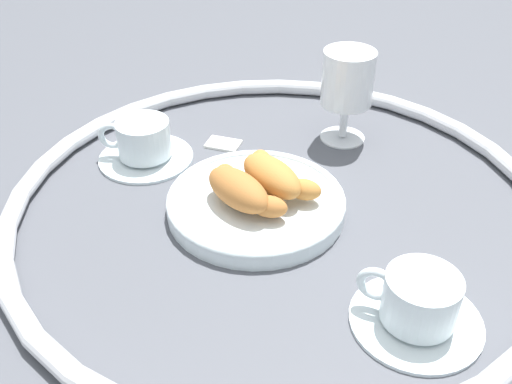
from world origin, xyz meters
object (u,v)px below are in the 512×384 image
object	(u,v)px
croissant_large	(240,190)
croissant_small	(275,174)
juice_glass_left	(348,82)
sugar_packet	(223,143)
coffee_cup_far	(418,304)
pastry_plate	(256,203)
coffee_cup_near	(143,144)

from	to	relation	value
croissant_large	croissant_small	world-z (taller)	same
croissant_small	juice_glass_left	xyz separation A→B (m)	(0.03, 0.20, 0.05)
juice_glass_left	sugar_packet	bearing A→B (deg)	-149.10
coffee_cup_far	juice_glass_left	bearing A→B (deg)	118.79
croissant_large	pastry_plate	bearing A→B (deg)	62.16
croissant_small	sugar_packet	bearing A→B (deg)	141.11
juice_glass_left	sugar_packet	size ratio (longest dim) A/B	2.80
pastry_plate	croissant_small	size ratio (longest dim) A/B	1.86
croissant_large	juice_glass_left	size ratio (longest dim) A/B	0.89
sugar_packet	juice_glass_left	bearing A→B (deg)	24.82
croissant_large	sugar_packet	xyz separation A→B (m)	(-0.10, 0.15, -0.04)
croissant_large	sugar_packet	bearing A→B (deg)	123.84
coffee_cup_far	sugar_packet	distance (m)	0.41
coffee_cup_near	juice_glass_left	size ratio (longest dim) A/B	0.97
coffee_cup_near	sugar_packet	world-z (taller)	coffee_cup_near
pastry_plate	sugar_packet	size ratio (longest dim) A/B	4.54
sugar_packet	croissant_small	bearing A→B (deg)	-44.97
pastry_plate	sugar_packet	bearing A→B (deg)	131.01
pastry_plate	juice_glass_left	distance (m)	0.24
croissant_small	sugar_packet	size ratio (longest dim) A/B	2.45
coffee_cup_far	pastry_plate	bearing A→B (deg)	155.02
juice_glass_left	sugar_packet	xyz separation A→B (m)	(-0.16, -0.09, -0.09)
croissant_large	sugar_packet	world-z (taller)	croissant_large
pastry_plate	coffee_cup_near	xyz separation A→B (m)	(-0.20, 0.05, 0.01)
pastry_plate	coffee_cup_near	distance (m)	0.20
juice_glass_left	croissant_large	bearing A→B (deg)	-102.83
croissant_large	coffee_cup_far	xyz separation A→B (m)	(0.24, -0.08, -0.02)
pastry_plate	coffee_cup_far	bearing A→B (deg)	-24.98
sugar_packet	croissant_large	bearing A→B (deg)	-62.24
croissant_small	coffee_cup_far	xyz separation A→B (m)	(0.21, -0.13, -0.02)
pastry_plate	juice_glass_left	size ratio (longest dim) A/B	1.62
juice_glass_left	sugar_packet	world-z (taller)	juice_glass_left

